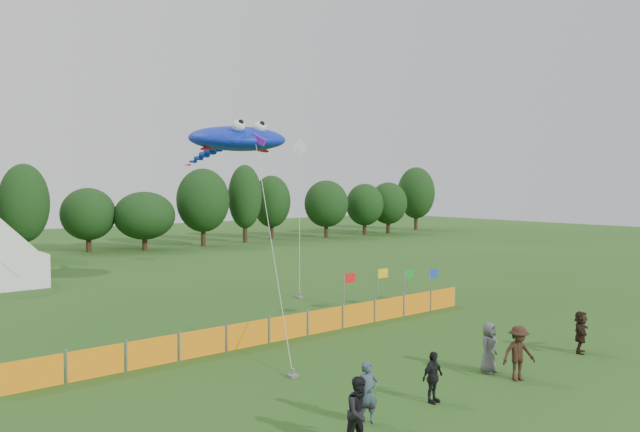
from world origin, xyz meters
TOP-DOWN VIEW (x-y plane):
  - ground at (0.00, 0.00)m, footprint 160.00×160.00m
  - treeline at (1.61, 44.93)m, footprint 104.57×8.78m
  - tent_right at (-6.10, 29.49)m, footprint 4.83×3.86m
  - barrier_fence at (-0.06, 8.00)m, footprint 21.90×0.06m
  - flag_row at (7.08, 8.92)m, footprint 6.73×0.27m
  - spectator_a at (-3.89, -0.69)m, footprint 0.71×0.56m
  - spectator_b at (-5.11, -1.68)m, footprint 0.94×0.77m
  - spectator_c at (2.47, -1.20)m, footprint 1.34×1.10m
  - spectator_d at (-1.29, -0.74)m, footprint 0.91×0.42m
  - spectator_e at (2.48, -0.05)m, footprint 0.95×0.72m
  - spectator_f at (7.24, -0.84)m, footprint 1.55×1.07m
  - stingray_kite at (3.29, 17.45)m, footprint 9.70×20.63m
  - small_kite_white at (9.65, 19.70)m, footprint 5.74×6.69m

SIDE VIEW (x-z plane):
  - ground at x=0.00m, z-range 0.00..0.00m
  - barrier_fence at x=-0.06m, z-range 0.00..1.00m
  - spectator_d at x=-1.29m, z-range 0.00..1.52m
  - spectator_f at x=7.24m, z-range 0.00..1.61m
  - spectator_a at x=-3.89m, z-range 0.00..1.69m
  - spectator_e at x=2.48m, z-range 0.00..1.73m
  - spectator_b at x=-5.11m, z-range 0.00..1.77m
  - spectator_c at x=2.47m, z-range 0.00..1.81m
  - flag_row at x=7.08m, z-range 0.29..2.58m
  - tent_right at x=-6.10m, z-range 0.02..3.42m
  - treeline at x=1.61m, z-range 0.00..8.36m
  - small_kite_white at x=9.65m, z-range 1.81..11.40m
  - stingray_kite at x=3.29m, z-range 3.95..13.87m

